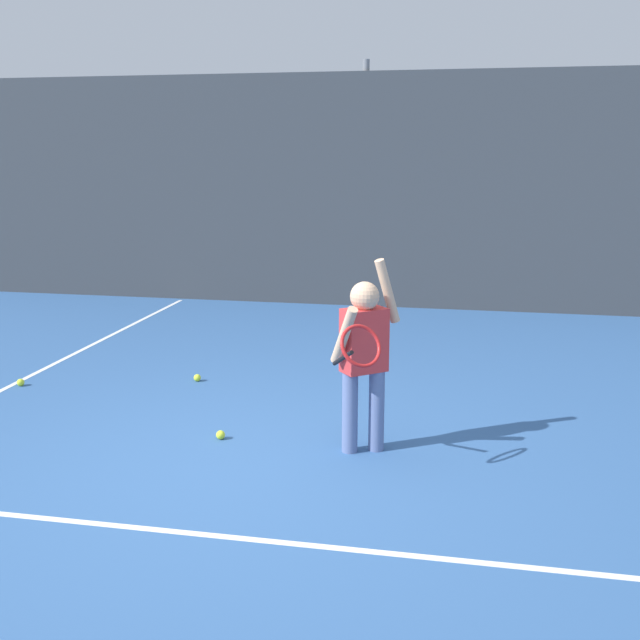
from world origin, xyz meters
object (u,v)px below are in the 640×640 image
(tennis_ball_2, at_px, (21,382))
(tennis_ball_3, at_px, (221,435))
(tennis_ball_0, at_px, (197,378))
(tennis_player, at_px, (364,351))

(tennis_ball_2, height_order, tennis_ball_3, same)
(tennis_ball_0, xyz_separation_m, tennis_ball_3, (0.67, -1.34, 0.00))
(tennis_player, relative_size, tennis_ball_0, 20.46)
(tennis_ball_0, bearing_deg, tennis_player, -38.35)
(tennis_player, height_order, tennis_ball_3, tennis_player)
(tennis_ball_0, height_order, tennis_ball_2, same)
(tennis_player, bearing_deg, tennis_ball_3, 138.76)
(tennis_player, distance_m, tennis_ball_3, 1.26)
(tennis_ball_0, relative_size, tennis_ball_3, 1.00)
(tennis_player, xyz_separation_m, tennis_ball_0, (-1.73, 1.37, -0.69))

